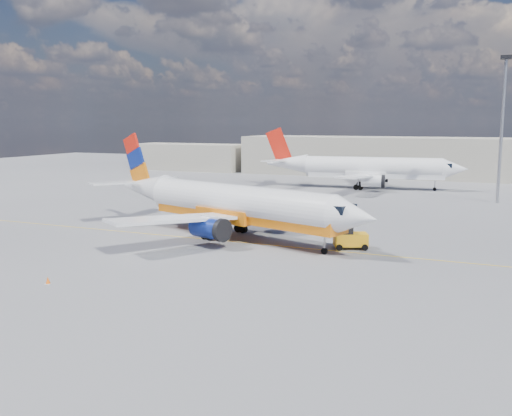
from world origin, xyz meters
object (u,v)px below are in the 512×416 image
at_px(second_jet, 366,168).
at_px(main_jet, 231,204).
at_px(traffic_cone, 48,280).
at_px(gse_tug, 349,238).

bearing_deg(second_jet, main_jet, -100.96).
xyz_separation_m(main_jet, traffic_cone, (-4.75, -19.68, -3.09)).
xyz_separation_m(second_jet, gse_tug, (8.79, -46.21, -2.42)).
relative_size(main_jet, gse_tug, 9.93).
distance_m(second_jet, traffic_cone, 66.04).
bearing_deg(traffic_cone, gse_tug, 49.26).
bearing_deg(gse_tug, second_jet, 76.40).
xyz_separation_m(main_jet, gse_tug, (11.85, -0.40, -2.35)).
distance_m(main_jet, gse_tug, 12.09).
relative_size(main_jet, traffic_cone, 62.97).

